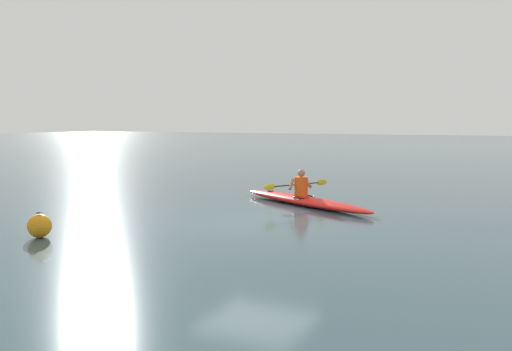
% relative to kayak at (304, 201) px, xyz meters
% --- Properties ---
extents(ground_plane, '(160.00, 160.00, 0.00)m').
position_rel_kayak_xyz_m(ground_plane, '(0.10, 2.71, -0.13)').
color(ground_plane, '#334C56').
extents(kayak, '(4.89, 3.01, 0.25)m').
position_rel_kayak_xyz_m(kayak, '(0.00, 0.00, 0.00)').
color(kayak, red).
rests_on(kayak, ground).
extents(kayaker, '(1.11, 2.06, 0.74)m').
position_rel_kayak_xyz_m(kayaker, '(0.13, -0.07, 0.43)').
color(kayaker, '#E04C14').
rests_on(kayaker, kayak).
extents(mooring_buoy_orange_mid, '(0.48, 0.48, 0.52)m').
position_rel_kayak_xyz_m(mooring_buoy_orange_mid, '(3.18, 6.35, 0.11)').
color(mooring_buoy_orange_mid, orange).
rests_on(mooring_buoy_orange_mid, ground).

